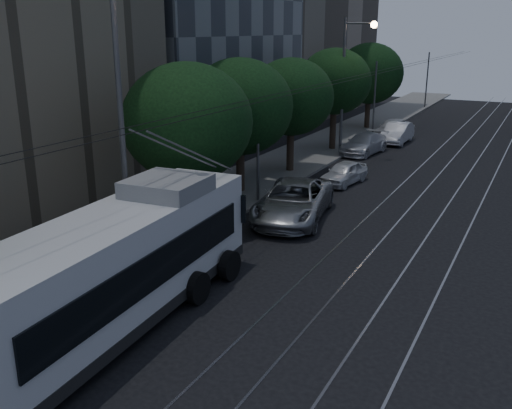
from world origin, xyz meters
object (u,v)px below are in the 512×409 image
at_px(pickup_silver, 293,201).
at_px(streetlamp_near, 129,95).
at_px(car_white_b, 364,144).
at_px(car_white_d, 392,128).
at_px(trolleybus, 107,273).
at_px(car_white_a, 344,173).
at_px(streetlamp_far, 349,74).
at_px(car_white_c, 397,133).

distance_m(pickup_silver, streetlamp_near, 9.81).
bearing_deg(car_white_b, car_white_d, 96.20).
bearing_deg(trolleybus, car_white_d, 87.37).
xyz_separation_m(car_white_a, car_white_b, (-1.44, 8.38, 0.07)).
height_order(car_white_a, streetlamp_far, streetlamp_far).
bearing_deg(trolleybus, car_white_a, 84.42).
relative_size(trolleybus, car_white_a, 3.54).
height_order(car_white_b, car_white_d, car_white_d).
bearing_deg(pickup_silver, car_white_a, 79.33).
distance_m(pickup_silver, car_white_d, 22.67).
bearing_deg(trolleybus, streetlamp_near, 114.28).
relative_size(trolleybus, pickup_silver, 2.10).
xyz_separation_m(pickup_silver, car_white_d, (-1.31, 22.63, -0.12)).
xyz_separation_m(trolleybus, pickup_silver, (0.56, 11.71, -0.93)).
bearing_deg(streetlamp_far, car_white_a, -71.76).
xyz_separation_m(trolleybus, streetlamp_near, (-2.12, 3.97, 4.47)).
height_order(trolleybus, streetlamp_near, streetlamp_near).
distance_m(trolleybus, car_white_d, 34.36).
xyz_separation_m(car_white_b, streetlamp_far, (-0.95, -1.12, 4.83)).
height_order(trolleybus, car_white_a, trolleybus).
distance_m(trolleybus, streetlamp_near, 6.34).
bearing_deg(streetlamp_near, car_white_b, 86.94).
relative_size(car_white_d, streetlamp_near, 0.42).
bearing_deg(car_white_a, pickup_silver, -81.66).
bearing_deg(car_white_c, streetlamp_far, -107.66).
height_order(trolleybus, car_white_b, trolleybus).
distance_m(car_white_d, streetlamp_near, 30.90).
height_order(car_white_d, streetlamp_near, streetlamp_near).
height_order(pickup_silver, car_white_c, pickup_silver).
bearing_deg(car_white_b, trolleybus, -80.86).
distance_m(car_white_a, car_white_d, 15.62).
bearing_deg(pickup_silver, trolleybus, -103.39).
relative_size(pickup_silver, car_white_b, 1.29).
bearing_deg(car_white_b, car_white_c, 85.53).
relative_size(pickup_silver, car_white_d, 1.42).
relative_size(pickup_silver, streetlamp_far, 0.68).
distance_m(car_white_a, car_white_c, 13.46).
height_order(car_white_c, car_white_d, car_white_c).
relative_size(car_white_b, streetlamp_far, 0.53).
relative_size(car_white_c, streetlamp_near, 0.44).
xyz_separation_m(car_white_b, car_white_c, (1.05, 5.07, 0.06)).
bearing_deg(car_white_c, pickup_silver, -88.62).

